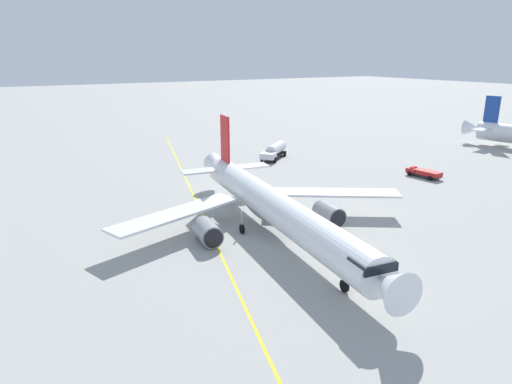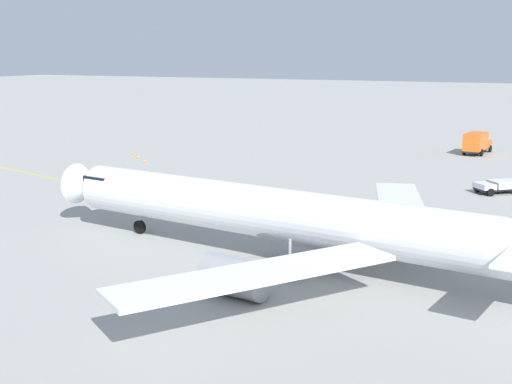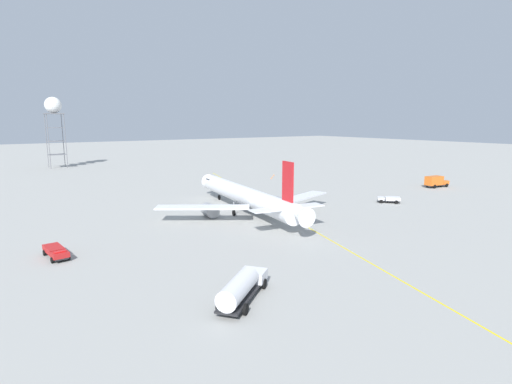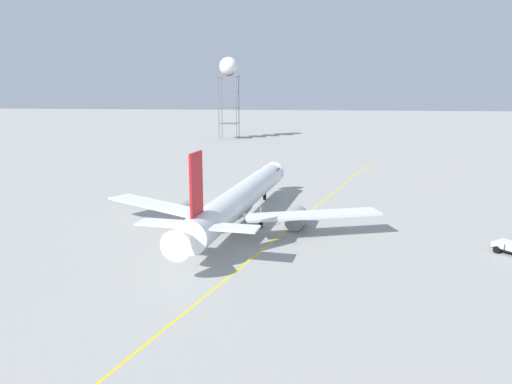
# 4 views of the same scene
# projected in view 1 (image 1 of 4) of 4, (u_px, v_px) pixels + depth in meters

# --- Properties ---
(ground_plane) EXTENTS (600.00, 600.00, 0.00)m
(ground_plane) POSITION_uv_depth(u_px,v_px,m) (276.00, 236.00, 51.53)
(ground_plane) COLOR #9E9E99
(airliner_main) EXTENTS (43.48, 36.43, 11.58)m
(airliner_main) POSITION_uv_depth(u_px,v_px,m) (272.00, 207.00, 51.63)
(airliner_main) COLOR white
(airliner_main) RESTS_ON ground_plane
(fuel_tanker_truck) EXTENTS (7.78, 8.87, 2.87)m
(fuel_tanker_truck) POSITION_uv_depth(u_px,v_px,m) (274.00, 151.00, 89.95)
(fuel_tanker_truck) COLOR #232326
(fuel_tanker_truck) RESTS_ON ground_plane
(ops_pickup_truck) EXTENTS (5.97, 2.76, 1.41)m
(ops_pickup_truck) POSITION_uv_depth(u_px,v_px,m) (424.00, 173.00, 76.19)
(ops_pickup_truck) COLOR #232326
(ops_pickup_truck) RESTS_ON ground_plane
(taxiway_centreline) EXTENTS (126.04, 36.05, 0.01)m
(taxiway_centreline) POSITION_uv_depth(u_px,v_px,m) (209.00, 229.00, 53.76)
(taxiway_centreline) COLOR yellow
(taxiway_centreline) RESTS_ON ground_plane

